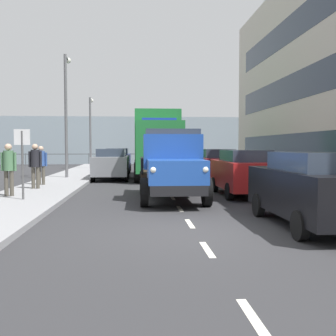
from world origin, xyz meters
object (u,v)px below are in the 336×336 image
(lorry_cargo_green, at_px, (157,143))
(pedestrian_couple_b, at_px, (9,165))
(street_sign, at_px, (22,152))
(truck_vintage_blue, at_px, (172,166))
(car_navy_oppositeside_1, at_px, (117,160))
(pedestrian_near_railing, at_px, (41,162))
(car_red_kerbside_1, at_px, (244,172))
(car_black_kerbside_near, at_px, (311,188))
(car_grey_oppositeside_0, at_px, (111,164))
(car_maroon_kerbside_2, at_px, (216,165))
(lamp_post_promenade, at_px, (66,105))
(pedestrian_strolling, at_px, (35,162))
(lamp_post_far, at_px, (91,125))

(lorry_cargo_green, relative_size, pedestrian_couple_b, 4.56)
(pedestrian_couple_b, relative_size, street_sign, 0.80)
(truck_vintage_blue, height_order, car_navy_oppositeside_1, truck_vintage_blue)
(truck_vintage_blue, xyz_separation_m, lorry_cargo_green, (0.07, -9.72, 0.90))
(lorry_cargo_green, relative_size, pedestrian_near_railing, 4.77)
(car_red_kerbside_1, bearing_deg, car_black_kerbside_near, 90.00)
(street_sign, bearing_deg, car_navy_oppositeside_1, -97.87)
(pedestrian_couple_b, xyz_separation_m, street_sign, (-0.74, 0.95, 0.47))
(car_grey_oppositeside_0, distance_m, pedestrian_couple_b, 8.94)
(car_maroon_kerbside_2, xyz_separation_m, pedestrian_near_railing, (8.26, 2.02, 0.27))
(pedestrian_couple_b, height_order, lamp_post_promenade, lamp_post_promenade)
(lamp_post_promenade, xyz_separation_m, street_sign, (-0.26, 9.44, -2.46))
(pedestrian_couple_b, bearing_deg, lorry_cargo_green, -121.08)
(pedestrian_couple_b, relative_size, pedestrian_strolling, 1.00)
(pedestrian_strolling, relative_size, lamp_post_far, 0.32)
(lamp_post_promenade, bearing_deg, car_red_kerbside_1, 135.30)
(pedestrian_strolling, distance_m, lamp_post_far, 15.82)
(car_maroon_kerbside_2, relative_size, pedestrian_near_railing, 2.41)
(lorry_cargo_green, xyz_separation_m, street_sign, (4.77, 10.09, -0.39))
(pedestrian_couple_b, height_order, pedestrian_near_railing, pedestrian_couple_b)
(street_sign, bearing_deg, car_grey_oppositeside_0, -103.20)
(pedestrian_couple_b, bearing_deg, pedestrian_near_railing, -91.81)
(car_red_kerbside_1, xyz_separation_m, pedestrian_near_railing, (8.26, -3.36, 0.27))
(car_grey_oppositeside_0, bearing_deg, pedestrian_strolling, 66.32)
(car_red_kerbside_1, height_order, car_navy_oppositeside_1, same)
(car_black_kerbside_near, height_order, car_red_kerbside_1, same)
(car_black_kerbside_near, relative_size, pedestrian_near_railing, 2.54)
(car_navy_oppositeside_1, height_order, pedestrian_near_railing, pedestrian_near_railing)
(car_grey_oppositeside_0, relative_size, street_sign, 2.00)
(truck_vintage_blue, bearing_deg, pedestrian_near_railing, -40.23)
(car_black_kerbside_near, xyz_separation_m, car_grey_oppositeside_0, (5.45, -13.59, 0.00))
(pedestrian_couple_b, relative_size, lamp_post_promenade, 0.27)
(truck_vintage_blue, xyz_separation_m, street_sign, (4.84, 0.37, 0.50))
(pedestrian_couple_b, bearing_deg, pedestrian_strolling, -96.86)
(truck_vintage_blue, bearing_deg, street_sign, 4.36)
(truck_vintage_blue, distance_m, street_sign, 4.88)
(lorry_cargo_green, distance_m, car_maroon_kerbside_2, 4.38)
(truck_vintage_blue, xyz_separation_m, pedestrian_couple_b, (5.58, -0.58, 0.04))
(car_grey_oppositeside_0, xyz_separation_m, pedestrian_near_railing, (2.81, 4.40, 0.26))
(car_grey_oppositeside_0, distance_m, lamp_post_promenade, 4.07)
(car_red_kerbside_1, xyz_separation_m, lamp_post_far, (7.71, -17.37, 2.63))
(lamp_post_promenade, relative_size, lamp_post_far, 1.21)
(car_grey_oppositeside_0, bearing_deg, street_sign, 76.80)
(street_sign, bearing_deg, car_black_kerbside_near, 151.18)
(lorry_cargo_green, xyz_separation_m, car_grey_oppositeside_0, (2.57, 0.70, -1.18))
(car_maroon_kerbside_2, xyz_separation_m, car_grey_oppositeside_0, (5.45, -2.39, 0.00))
(car_navy_oppositeside_1, bearing_deg, pedestrian_couple_b, 78.90)
(lamp_post_far, bearing_deg, pedestrian_near_railing, 87.75)
(street_sign, bearing_deg, pedestrian_near_railing, -83.03)
(truck_vintage_blue, distance_m, car_maroon_kerbside_2, 7.20)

